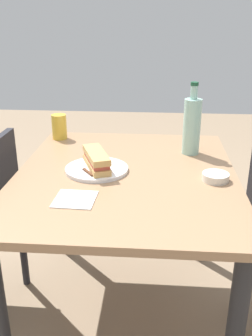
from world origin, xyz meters
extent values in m
plane|color=#8C755B|center=(0.00, 0.00, 0.00)|extent=(8.00, 8.00, 0.00)
cube|color=#997251|center=(0.00, 0.00, 0.72)|extent=(1.08, 0.89, 0.03)
cylinder|color=#262628|center=(0.48, -0.39, 0.35)|extent=(0.06, 0.06, 0.70)
cylinder|color=#262628|center=(-0.48, 0.39, 0.35)|extent=(0.06, 0.06, 0.70)
cylinder|color=#262628|center=(0.48, 0.39, 0.35)|extent=(0.06, 0.06, 0.70)
cylinder|color=black|center=(0.18, 0.54, 0.22)|extent=(0.04, 0.04, 0.43)
cylinder|color=black|center=(0.07, -0.53, 0.22)|extent=(0.04, 0.04, 0.43)
cylinder|color=white|center=(0.01, 0.12, 0.74)|extent=(0.26, 0.26, 0.01)
cube|color=tan|center=(0.01, 0.12, 0.76)|extent=(0.23, 0.14, 0.02)
cube|color=#B74C3D|center=(0.01, 0.12, 0.78)|extent=(0.21, 0.13, 0.02)
cube|color=tan|center=(0.01, 0.12, 0.80)|extent=(0.23, 0.14, 0.02)
cube|color=silver|center=(0.02, 0.20, 0.75)|extent=(0.09, 0.07, 0.00)
cube|color=#59331E|center=(-0.05, 0.15, 0.75)|extent=(0.07, 0.05, 0.01)
cylinder|color=#99C6B7|center=(0.26, -0.28, 0.86)|extent=(0.08, 0.08, 0.25)
cylinder|color=#99C6B7|center=(0.26, -0.28, 1.01)|extent=(0.03, 0.03, 0.06)
cylinder|color=#19472D|center=(0.26, -0.28, 1.05)|extent=(0.03, 0.03, 0.02)
cylinder|color=gold|center=(0.43, 0.38, 0.79)|extent=(0.08, 0.08, 0.13)
cylinder|color=silver|center=(-0.05, -0.35, 0.75)|extent=(0.10, 0.10, 0.03)
cube|color=white|center=(-0.26, 0.16, 0.73)|extent=(0.15, 0.15, 0.00)
camera|label=1|loc=(-1.43, -0.11, 1.33)|focal=40.81mm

